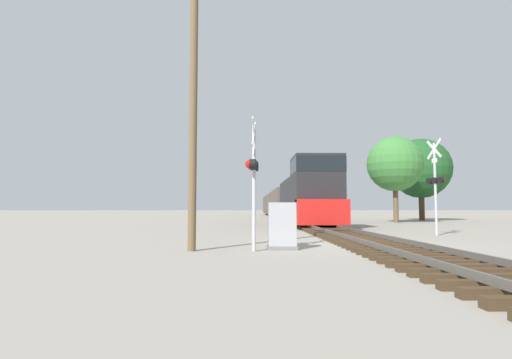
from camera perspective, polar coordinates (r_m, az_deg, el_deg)
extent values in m
plane|color=gray|center=(14.59, 16.40, -9.03)|extent=(400.00, 400.00, 0.00)
cube|color=#42301E|center=(8.29, 31.07, -11.99)|extent=(2.60, 0.22, 0.16)
cube|color=#42301E|center=(8.80, 28.96, -11.57)|extent=(2.60, 0.22, 0.16)
cube|color=#42301E|center=(9.32, 27.09, -11.18)|extent=(2.60, 0.22, 0.16)
cube|color=#42301E|center=(9.85, 25.42, -10.82)|extent=(2.60, 0.22, 0.16)
cube|color=#42301E|center=(10.39, 23.93, -10.49)|extent=(2.60, 0.22, 0.16)
cube|color=#42301E|center=(10.94, 22.59, -10.19)|extent=(2.60, 0.22, 0.16)
cube|color=#42301E|center=(11.49, 21.37, -9.91)|extent=(2.60, 0.22, 0.16)
cube|color=#42301E|center=(12.04, 20.28, -9.66)|extent=(2.60, 0.22, 0.16)
cube|color=#42301E|center=(12.60, 19.28, -9.42)|extent=(2.60, 0.22, 0.16)
cube|color=#42301E|center=(13.16, 18.36, -9.20)|extent=(2.60, 0.22, 0.16)
cube|color=#42301E|center=(13.73, 17.52, -9.00)|extent=(2.60, 0.22, 0.16)
cube|color=#42301E|center=(14.30, 16.75, -8.81)|extent=(2.60, 0.22, 0.16)
cube|color=#42301E|center=(14.87, 16.04, -8.63)|extent=(2.60, 0.22, 0.16)
cube|color=#42301E|center=(15.44, 15.38, -8.47)|extent=(2.60, 0.22, 0.16)
cube|color=#42301E|center=(16.02, 14.77, -8.32)|extent=(2.60, 0.22, 0.16)
cube|color=#42301E|center=(16.59, 14.21, -8.18)|extent=(2.60, 0.22, 0.16)
cube|color=#42301E|center=(17.17, 13.68, -8.04)|extent=(2.60, 0.22, 0.16)
cube|color=#42301E|center=(17.75, 13.19, -7.92)|extent=(2.60, 0.22, 0.16)
cube|color=#42301E|center=(18.33, 12.72, -7.80)|extent=(2.60, 0.22, 0.16)
cube|color=#42301E|center=(18.92, 12.29, -7.69)|extent=(2.60, 0.22, 0.16)
cube|color=#42301E|center=(19.50, 11.88, -7.58)|extent=(2.60, 0.22, 0.16)
cube|color=#42301E|center=(20.08, 11.50, -7.48)|extent=(2.60, 0.22, 0.16)
cube|color=#42301E|center=(20.67, 11.14, -7.39)|extent=(2.60, 0.22, 0.16)
cube|color=#42301E|center=(21.26, 10.80, -7.30)|extent=(2.60, 0.22, 0.16)
cube|color=#42301E|center=(21.84, 10.47, -7.21)|extent=(2.60, 0.22, 0.16)
cube|color=#42301E|center=(22.43, 10.17, -7.13)|extent=(2.60, 0.22, 0.16)
cube|color=#42301E|center=(23.02, 9.88, -7.06)|extent=(2.60, 0.22, 0.16)
cube|color=#42301E|center=(23.61, 9.60, -6.98)|extent=(2.60, 0.22, 0.16)
cube|color=#42301E|center=(24.20, 9.34, -6.91)|extent=(2.60, 0.22, 0.16)
cube|color=#42301E|center=(24.79, 9.09, -6.85)|extent=(2.60, 0.22, 0.16)
cube|color=#42301E|center=(25.38, 8.85, -6.78)|extent=(2.60, 0.22, 0.16)
cube|color=#42301E|center=(25.97, 8.62, -6.72)|extent=(2.60, 0.22, 0.16)
cube|color=#42301E|center=(26.56, 8.41, -6.66)|extent=(2.60, 0.22, 0.16)
cube|color=#42301E|center=(27.15, 8.20, -6.61)|extent=(2.60, 0.22, 0.16)
cube|color=#42301E|center=(27.74, 8.00, -6.56)|extent=(2.60, 0.22, 0.16)
cube|color=#42301E|center=(28.33, 7.81, -6.50)|extent=(2.60, 0.22, 0.16)
cube|color=#42301E|center=(28.93, 7.63, -6.46)|extent=(2.60, 0.22, 0.16)
cube|color=#42301E|center=(29.52, 7.45, -6.41)|extent=(2.60, 0.22, 0.16)
cube|color=#42301E|center=(30.11, 7.28, -6.36)|extent=(2.60, 0.22, 0.16)
cube|color=#42301E|center=(30.71, 7.12, -6.32)|extent=(2.60, 0.22, 0.16)
cube|color=#42301E|center=(31.30, 6.97, -6.28)|extent=(2.60, 0.22, 0.16)
cube|color=#42301E|center=(31.89, 6.82, -6.24)|extent=(2.60, 0.22, 0.16)
cube|color=#42301E|center=(32.49, 6.67, -6.20)|extent=(2.60, 0.22, 0.16)
cube|color=#42301E|center=(33.08, 6.53, -6.16)|extent=(2.60, 0.22, 0.16)
cube|color=#42301E|center=(33.68, 6.40, -6.12)|extent=(2.60, 0.22, 0.16)
cube|color=#56514C|center=(14.38, 13.62, -8.22)|extent=(0.07, 160.00, 0.15)
cube|color=#56514C|center=(14.80, 19.06, -7.99)|extent=(0.07, 160.00, 0.15)
cube|color=#232326|center=(33.78, 6.35, -2.90)|extent=(2.54, 11.59, 3.33)
cube|color=#232326|center=(25.78, 8.64, -1.48)|extent=(2.99, 3.64, 4.27)
cube|color=black|center=(25.89, 8.60, 1.87)|extent=(3.02, 3.68, 0.94)
cube|color=red|center=(23.96, 9.40, -4.60)|extent=(2.99, 1.66, 1.49)
cube|color=red|center=(31.33, 6.95, -5.63)|extent=(3.05, 16.22, 0.24)
cube|color=black|center=(26.01, 8.59, -5.79)|extent=(1.58, 2.20, 1.00)
cube|color=black|center=(36.66, 5.79, -5.30)|extent=(1.58, 2.20, 1.00)
cube|color=brown|center=(47.59, 4.21, -3.37)|extent=(2.84, 13.27, 3.12)
cube|color=black|center=(43.31, 4.74, -5.18)|extent=(1.58, 2.20, 0.90)
cube|color=black|center=(51.90, 3.79, -5.00)|extent=(1.58, 2.20, 0.90)
cube|color=brown|center=(62.29, 2.99, -3.54)|extent=(2.84, 13.27, 3.12)
cube|color=black|center=(57.99, 3.29, -4.90)|extent=(1.58, 2.20, 0.90)
cube|color=black|center=(66.59, 2.73, -4.79)|extent=(1.58, 2.20, 0.90)
cube|color=brown|center=(76.99, 2.23, -3.64)|extent=(2.84, 13.27, 3.12)
cube|color=black|center=(72.69, 2.42, -4.73)|extent=(1.58, 2.20, 0.90)
cube|color=black|center=(81.30, 2.06, -4.66)|extent=(1.58, 2.20, 0.90)
cylinder|color=#B7B7BC|center=(12.13, -0.28, -1.10)|extent=(0.12, 0.12, 3.86)
cube|color=white|center=(12.32, -0.28, 6.50)|extent=(0.14, 0.92, 0.93)
cube|color=white|center=(12.32, -0.28, 6.50)|extent=(0.14, 0.92, 0.93)
cube|color=black|center=(12.18, -0.28, 2.04)|extent=(0.16, 0.86, 0.06)
cylinder|color=black|center=(12.52, -0.11, 1.87)|extent=(0.21, 0.32, 0.30)
sphere|color=red|center=(12.54, -0.56, 1.86)|extent=(0.26, 0.26, 0.26)
cylinder|color=black|center=(12.18, -0.28, 2.04)|extent=(0.21, 0.32, 0.30)
sphere|color=red|center=(12.19, -0.75, 2.03)|extent=(0.26, 0.26, 0.26)
cylinder|color=black|center=(11.83, -0.46, 2.22)|extent=(0.21, 0.32, 0.30)
sphere|color=red|center=(11.84, -0.94, 2.21)|extent=(0.26, 0.26, 0.26)
cube|color=white|center=(12.23, -0.28, 3.97)|extent=(0.07, 0.32, 0.20)
cylinder|color=#B7B7BC|center=(20.75, 24.25, -1.22)|extent=(0.12, 0.12, 4.41)
cube|color=white|center=(20.92, 24.10, 4.00)|extent=(0.31, 0.89, 0.93)
cube|color=white|center=(20.92, 24.10, 4.00)|extent=(0.31, 0.89, 0.93)
cube|color=black|center=(20.77, 24.22, -0.13)|extent=(0.32, 0.84, 0.06)
cylinder|color=black|center=(20.52, 24.88, -0.07)|extent=(0.26, 0.34, 0.30)
sphere|color=red|center=(20.59, 25.08, -0.08)|extent=(0.26, 0.26, 0.26)
cylinder|color=black|center=(20.77, 24.22, -0.13)|extent=(0.26, 0.34, 0.30)
sphere|color=red|center=(20.84, 24.42, -0.14)|extent=(0.26, 0.26, 0.26)
cylinder|color=black|center=(21.03, 23.57, -0.20)|extent=(0.26, 0.34, 0.30)
sphere|color=red|center=(21.10, 23.77, -0.20)|extent=(0.26, 0.26, 0.26)
cube|color=white|center=(20.86, 24.14, 2.51)|extent=(0.13, 0.31, 0.20)
cube|color=slate|center=(12.69, 3.77, -9.69)|extent=(0.94, 0.54, 0.12)
cube|color=#ADADB2|center=(12.64, 3.75, -6.36)|extent=(0.86, 0.50, 1.35)
cylinder|color=brown|center=(12.76, -8.94, 11.00)|extent=(0.25, 0.25, 9.22)
cylinder|color=brown|center=(37.35, 19.34, -2.97)|extent=(0.44, 0.44, 3.74)
sphere|color=#3D7F38|center=(37.55, 19.22, 2.12)|extent=(4.87, 4.87, 4.87)
cylinder|color=#473521|center=(44.77, 22.58, -3.15)|extent=(0.56, 0.56, 3.55)
sphere|color=#1E5123|center=(44.95, 22.46, 1.48)|extent=(6.17, 6.17, 6.17)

